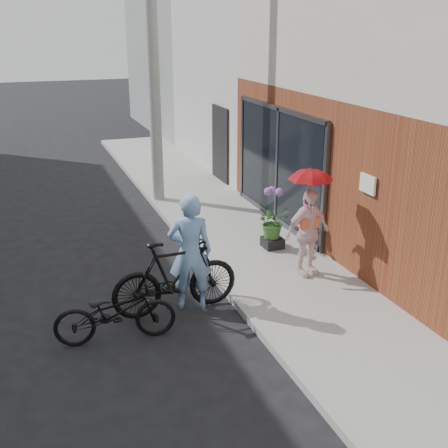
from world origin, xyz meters
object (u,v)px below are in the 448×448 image
utility_pole (153,58)px  bike_right (175,276)px  officer (190,252)px  bike_left (115,312)px  kimono_woman (307,233)px  planter (272,242)px

utility_pole → bike_right: size_ratio=3.52×
officer → utility_pole: bearing=-84.3°
bike_right → officer: bearing=-76.4°
bike_left → kimono_woman: 3.59m
utility_pole → officer: size_ratio=3.75×
kimono_woman → bike_right: bearing=177.0°
officer → bike_left: (-1.29, -0.60, -0.49)m
bike_left → bike_right: 1.16m
officer → bike_right: bearing=29.7°
bike_left → kimono_woman: (3.46, 0.85, 0.44)m
utility_pole → kimono_woman: utility_pole is taller
planter → utility_pole: bearing=108.3°
bike_right → kimono_woman: (2.43, 0.32, 0.29)m
utility_pole → officer: utility_pole is taller
officer → bike_left: officer is taller
officer → bike_right: (-0.27, -0.07, -0.33)m
utility_pole → officer: bearing=-98.7°
officer → kimono_woman: officer is taller
utility_pole → planter: 5.28m
officer → planter: 2.75m
utility_pole → planter: (1.30, -3.93, -3.28)m
kimono_woman → officer: bearing=176.0°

